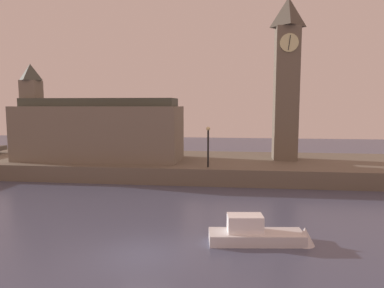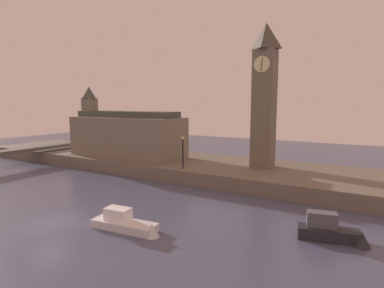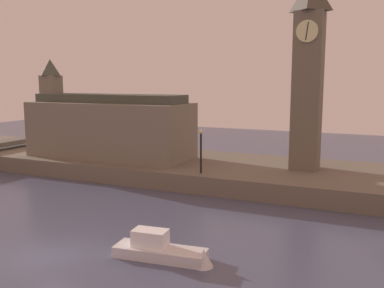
{
  "view_description": "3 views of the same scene",
  "coord_description": "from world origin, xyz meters",
  "px_view_note": "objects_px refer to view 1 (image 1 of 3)",
  "views": [
    {
      "loc": [
        4.14,
        -15.32,
        6.95
      ],
      "look_at": [
        0.33,
        16.81,
        3.37
      ],
      "focal_mm": 32.72,
      "sensor_mm": 36.0,
      "label": 1
    },
    {
      "loc": [
        19.66,
        -13.08,
        8.66
      ],
      "look_at": [
        1.6,
        17.82,
        3.94
      ],
      "focal_mm": 28.55,
      "sensor_mm": 36.0,
      "label": 2
    },
    {
      "loc": [
        15.45,
        -16.22,
        9.01
      ],
      "look_at": [
        0.63,
        16.38,
        3.66
      ],
      "focal_mm": 40.18,
      "sensor_mm": 36.0,
      "label": 3
    }
  ],
  "objects_px": {
    "clock_tower": "(286,78)",
    "streetlamp": "(208,142)",
    "parliament_hall": "(97,130)",
    "boat_ferry_white": "(267,235)"
  },
  "relations": [
    {
      "from": "clock_tower",
      "to": "streetlamp",
      "type": "distance_m",
      "value": 10.87
    },
    {
      "from": "parliament_hall",
      "to": "streetlamp",
      "type": "relative_size",
      "value": 4.52
    },
    {
      "from": "parliament_hall",
      "to": "streetlamp",
      "type": "bearing_deg",
      "value": -16.3
    },
    {
      "from": "streetlamp",
      "to": "boat_ferry_white",
      "type": "bearing_deg",
      "value": -73.32
    },
    {
      "from": "streetlamp",
      "to": "boat_ferry_white",
      "type": "xyz_separation_m",
      "value": [
        3.94,
        -13.16,
        -3.33
      ]
    },
    {
      "from": "parliament_hall",
      "to": "streetlamp",
      "type": "height_order",
      "value": "parliament_hall"
    },
    {
      "from": "parliament_hall",
      "to": "boat_ferry_white",
      "type": "bearing_deg",
      "value": -46.92
    },
    {
      "from": "clock_tower",
      "to": "boat_ferry_white",
      "type": "relative_size",
      "value": 2.85
    },
    {
      "from": "parliament_hall",
      "to": "boat_ferry_white",
      "type": "distance_m",
      "value": 22.99
    },
    {
      "from": "streetlamp",
      "to": "boat_ferry_white",
      "type": "distance_m",
      "value": 14.14
    }
  ]
}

